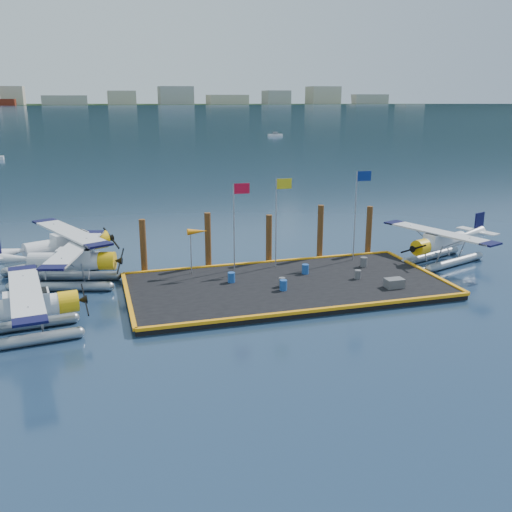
{
  "coord_description": "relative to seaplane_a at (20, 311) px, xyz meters",
  "views": [
    {
      "loc": [
        -11.63,
        -32.88,
        11.98
      ],
      "look_at": [
        -1.47,
        2.0,
        1.8
      ],
      "focal_mm": 40.0,
      "sensor_mm": 36.0,
      "label": 1
    }
  ],
  "objects": [
    {
      "name": "ground",
      "position": [
        15.59,
        3.54,
        -1.48
      ],
      "size": [
        4000.0,
        4000.0,
        0.0
      ],
      "primitive_type": "plane",
      "color": "#172747",
      "rests_on": "ground"
    },
    {
      "name": "dock",
      "position": [
        15.59,
        3.54,
        -1.28
      ],
      "size": [
        20.0,
        10.0,
        0.4
      ],
      "primitive_type": "cube",
      "color": "black",
      "rests_on": "ground"
    },
    {
      "name": "dock_bumpers",
      "position": [
        15.59,
        3.54,
        -0.99
      ],
      "size": [
        20.25,
        10.25,
        0.18
      ],
      "primitive_type": null,
      "color": "orange",
      "rests_on": "dock"
    },
    {
      "name": "far_backdrop",
      "position": [
        255.5,
        1741.06,
        7.97
      ],
      "size": [
        3050.0,
        2050.0,
        810.0
      ],
      "color": "black",
      "rests_on": "ground"
    },
    {
      "name": "seaplane_a",
      "position": [
        0.0,
        0.0,
        0.0
      ],
      "size": [
        8.69,
        9.58,
        3.39
      ],
      "rotation": [
        0.0,
        0.0,
        -1.44
      ],
      "color": "gray",
      "rests_on": "ground"
    },
    {
      "name": "seaplane_b",
      "position": [
        2.26,
        8.2,
        0.03
      ],
      "size": [
        9.03,
        9.73,
        3.46
      ],
      "rotation": [
        0.0,
        0.0,
        -1.84
      ],
      "color": "gray",
      "rests_on": "ground"
    },
    {
      "name": "seaplane_c",
      "position": [
        1.85,
        11.87,
        0.15
      ],
      "size": [
        9.74,
        10.24,
        3.74
      ],
      "rotation": [
        0.0,
        0.0,
        -1.16
      ],
      "color": "gray",
      "rests_on": "ground"
    },
    {
      "name": "seaplane_d",
      "position": [
        28.47,
        5.95,
        -0.04
      ],
      "size": [
        8.63,
        9.17,
        3.3
      ],
      "rotation": [
        0.0,
        0.0,
        1.92
      ],
      "color": "gray",
      "rests_on": "ground"
    },
    {
      "name": "drum_0",
      "position": [
        12.23,
        4.74,
        -0.75
      ],
      "size": [
        0.47,
        0.47,
        0.66
      ],
      "primitive_type": "cylinder",
      "color": "#1B4796",
      "rests_on": "dock"
    },
    {
      "name": "drum_1",
      "position": [
        15.1,
        3.03,
        -0.79
      ],
      "size": [
        0.41,
        0.41,
        0.58
      ],
      "primitive_type": "cylinder",
      "color": "#515256",
      "rests_on": "dock"
    },
    {
      "name": "drum_2",
      "position": [
        20.42,
        3.15,
        -0.78
      ],
      "size": [
        0.41,
        0.41,
        0.58
      ],
      "primitive_type": "cylinder",
      "color": "#515256",
      "rests_on": "dock"
    },
    {
      "name": "drum_3",
      "position": [
        14.95,
        2.32,
        -0.75
      ],
      "size": [
        0.47,
        0.47,
        0.66
      ],
      "primitive_type": "cylinder",
      "color": "#1B4796",
      "rests_on": "dock"
    },
    {
      "name": "drum_4",
      "position": [
        22.04,
        5.54,
        -0.73
      ],
      "size": [
        0.49,
        0.49,
        0.68
      ],
      "primitive_type": "cylinder",
      "color": "#515256",
      "rests_on": "dock"
    },
    {
      "name": "drum_5",
      "position": [
        17.48,
        5.13,
        -0.75
      ],
      "size": [
        0.46,
        0.46,
        0.65
      ],
      "primitive_type": "cylinder",
      "color": "#1B4796",
      "rests_on": "dock"
    },
    {
      "name": "crate",
      "position": [
        21.82,
        0.88,
        -0.79
      ],
      "size": [
        1.15,
        0.76,
        0.57
      ],
      "primitive_type": "cube",
      "color": "#515256",
      "rests_on": "dock"
    },
    {
      "name": "flagpole_red",
      "position": [
        13.3,
        7.34,
        2.92
      ],
      "size": [
        1.14,
        0.08,
        6.0
      ],
      "color": "#98979F",
      "rests_on": "dock"
    },
    {
      "name": "flagpole_yellow",
      "position": [
        16.29,
        7.34,
        3.04
      ],
      "size": [
        1.14,
        0.08,
        6.2
      ],
      "color": "#98979F",
      "rests_on": "dock"
    },
    {
      "name": "flagpole_blue",
      "position": [
        22.29,
        7.34,
        3.21
      ],
      "size": [
        1.14,
        0.08,
        6.5
      ],
      "color": "#98979F",
      "rests_on": "dock"
    },
    {
      "name": "windsock",
      "position": [
        10.56,
        7.34,
        1.75
      ],
      "size": [
        1.4,
        0.44,
        3.12
      ],
      "color": "#98979F",
      "rests_on": "dock"
    },
    {
      "name": "piling_0",
      "position": [
        7.09,
        8.94,
        0.52
      ],
      "size": [
        0.44,
        0.44,
        4.0
      ],
      "primitive_type": "cylinder",
      "color": "#4A2E15",
      "rests_on": "ground"
    },
    {
      "name": "piling_1",
      "position": [
        11.59,
        8.94,
        0.62
      ],
      "size": [
        0.44,
        0.44,
        4.2
      ],
      "primitive_type": "cylinder",
      "color": "#4A2E15",
      "rests_on": "ground"
    },
    {
      "name": "piling_2",
      "position": [
        16.09,
        8.94,
        0.42
      ],
      "size": [
        0.44,
        0.44,
        3.8
      ],
      "primitive_type": "cylinder",
      "color": "#4A2E15",
      "rests_on": "ground"
    },
    {
      "name": "piling_3",
      "position": [
        20.09,
        8.94,
        0.67
      ],
      "size": [
        0.44,
        0.44,
        4.3
      ],
      "primitive_type": "cylinder",
      "color": "#4A2E15",
      "rests_on": "ground"
    },
    {
      "name": "piling_4",
      "position": [
        24.09,
        8.94,
        0.52
      ],
      "size": [
        0.44,
        0.44,
        4.0
      ],
      "primitive_type": "cylinder",
      "color": "#4A2E15",
      "rests_on": "ground"
    }
  ]
}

